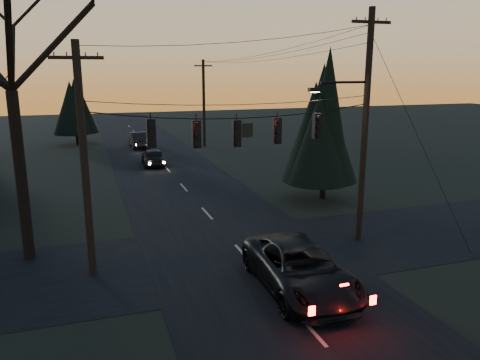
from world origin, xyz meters
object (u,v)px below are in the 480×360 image
object	(u,v)px
sedan_oncoming_a	(153,157)
utility_pole_left	(93,274)
utility_pole_right	(358,240)
suv_near	(300,269)
sedan_oncoming_b	(139,140)
bare_tree_left	(3,15)
utility_pole_far_r	(205,147)
evergreen_right	(325,124)
utility_pole_far_l	(84,141)

from	to	relation	value
sedan_oncoming_a	utility_pole_left	bearing A→B (deg)	77.76
utility_pole_right	suv_near	size ratio (longest dim) A/B	1.72
sedan_oncoming_b	bare_tree_left	bearing A→B (deg)	72.59
sedan_oncoming_a	utility_pole_far_r	bearing A→B (deg)	-126.05
evergreen_right	utility_pole_right	bearing A→B (deg)	-105.23
utility_pole_left	sedan_oncoming_a	xyz separation A→B (m)	(5.20, 20.04, 0.69)
utility_pole_far_r	utility_pole_right	bearing A→B (deg)	-90.00
utility_pole_far_l	suv_near	world-z (taller)	utility_pole_far_l
suv_near	sedan_oncoming_a	bearing A→B (deg)	95.52
utility_pole_far_l	suv_near	xyz separation A→B (m)	(6.80, -39.68, 0.81)
utility_pole_far_l	sedan_oncoming_a	world-z (taller)	utility_pole_far_l
utility_pole_right	sedan_oncoming_b	bearing A→B (deg)	102.01
utility_pole_right	bare_tree_left	world-z (taller)	bare_tree_left
sedan_oncoming_b	utility_pole_far_r	bearing A→B (deg)	163.86
utility_pole_right	evergreen_right	bearing A→B (deg)	74.77
sedan_oncoming_a	evergreen_right	bearing A→B (deg)	124.00
sedan_oncoming_a	utility_pole_far_l	bearing A→B (deg)	-69.65
utility_pole_left	sedan_oncoming_b	size ratio (longest dim) A/B	1.82
utility_pole_left	evergreen_right	size ratio (longest dim) A/B	1.10
bare_tree_left	suv_near	xyz separation A→B (m)	(9.20, -6.05, -8.62)
evergreen_right	utility_pole_far_l	bearing A→B (deg)	114.60
evergreen_right	sedan_oncoming_a	world-z (taller)	evergreen_right
utility_pole_far_l	evergreen_right	size ratio (longest dim) A/B	1.04
utility_pole_left	bare_tree_left	world-z (taller)	bare_tree_left
utility_pole_far_l	evergreen_right	xyz separation A→B (m)	(13.36, -29.17, 4.46)
utility_pole_far_l	sedan_oncoming_a	bearing A→B (deg)	-71.95
utility_pole_right	utility_pole_far_r	distance (m)	28.00
utility_pole_far_r	utility_pole_far_l	world-z (taller)	utility_pole_far_r
evergreen_right	sedan_oncoming_a	size ratio (longest dim) A/B	1.90
utility_pole_far_r	sedan_oncoming_a	distance (m)	10.18
utility_pole_far_r	evergreen_right	xyz separation A→B (m)	(1.86, -21.17, 4.46)
bare_tree_left	evergreen_right	bearing A→B (deg)	15.81
utility_pole_right	utility_pole_far_l	bearing A→B (deg)	107.72
utility_pole_left	suv_near	distance (m)	7.78
utility_pole_left	bare_tree_left	distance (m)	10.01
utility_pole_far_r	utility_pole_far_l	xyz separation A→B (m)	(-11.50, 8.00, 0.00)
utility_pole_left	suv_near	size ratio (longest dim) A/B	1.47
bare_tree_left	sedan_oncoming_b	size ratio (longest dim) A/B	2.89
utility_pole_far_r	suv_near	bearing A→B (deg)	-98.44
evergreen_right	sedan_oncoming_a	xyz separation A→B (m)	(-8.16, 13.21, -3.76)
bare_tree_left	utility_pole_far_l	bearing A→B (deg)	85.92
sedan_oncoming_a	utility_pole_right	bearing A→B (deg)	109.76
utility_pole_right	suv_near	distance (m)	6.03
sedan_oncoming_a	sedan_oncoming_b	xyz separation A→B (m)	(0.00, 9.57, 0.07)
utility_pole_far_l	sedan_oncoming_b	xyz separation A→B (m)	(5.20, -6.39, 0.77)
utility_pole_right	sedan_oncoming_a	bearing A→B (deg)	107.45
utility_pole_far_r	sedan_oncoming_a	bearing A→B (deg)	-128.36
utility_pole_far_l	utility_pole_left	bearing A→B (deg)	-90.00
suv_near	sedan_oncoming_a	xyz separation A→B (m)	(-1.60, 23.72, -0.11)
sedan_oncoming_a	sedan_oncoming_b	world-z (taller)	sedan_oncoming_b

